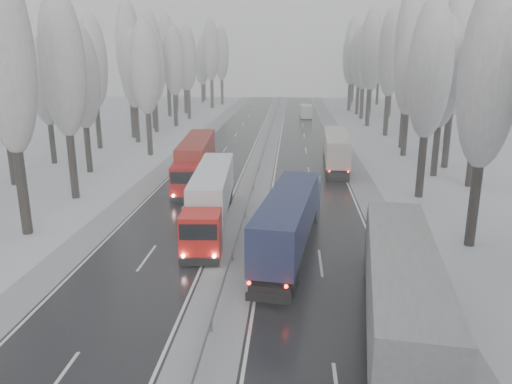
# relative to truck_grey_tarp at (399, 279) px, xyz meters

# --- Properties ---
(carriageway_right) EXTENTS (7.50, 200.00, 0.03)m
(carriageway_right) POSITION_rel_truck_grey_tarp_xyz_m (-2.94, 25.34, -2.51)
(carriageway_right) COLOR black
(carriageway_right) RESTS_ON ground
(carriageway_left) EXTENTS (7.50, 200.00, 0.03)m
(carriageway_left) POSITION_rel_truck_grey_tarp_xyz_m (-13.44, 25.34, -2.51)
(carriageway_left) COLOR black
(carriageway_left) RESTS_ON ground
(median_slush) EXTENTS (3.00, 200.00, 0.04)m
(median_slush) POSITION_rel_truck_grey_tarp_xyz_m (-8.19, 25.34, -2.51)
(median_slush) COLOR #999CA1
(median_slush) RESTS_ON ground
(shoulder_right) EXTENTS (2.40, 200.00, 0.04)m
(shoulder_right) POSITION_rel_truck_grey_tarp_xyz_m (2.01, 25.34, -2.51)
(shoulder_right) COLOR #999CA1
(shoulder_right) RESTS_ON ground
(shoulder_left) EXTENTS (2.40, 200.00, 0.04)m
(shoulder_left) POSITION_rel_truck_grey_tarp_xyz_m (-18.39, 25.34, -2.51)
(shoulder_left) COLOR #999CA1
(shoulder_left) RESTS_ON ground
(median_guardrail) EXTENTS (0.12, 200.00, 0.76)m
(median_guardrail) POSITION_rel_truck_grey_tarp_xyz_m (-8.19, 25.33, -1.93)
(median_guardrail) COLOR slate
(median_guardrail) RESTS_ON ground
(tree_16) EXTENTS (3.60, 3.60, 16.53)m
(tree_16) POSITION_rel_truck_grey_tarp_xyz_m (6.85, 11.01, 8.14)
(tree_16) COLOR black
(tree_16) RESTS_ON ground
(tree_18) EXTENTS (3.60, 3.60, 16.58)m
(tree_18) POSITION_rel_truck_grey_tarp_xyz_m (6.32, 22.38, 8.17)
(tree_18) COLOR black
(tree_18) RESTS_ON ground
(tree_19) EXTENTS (3.60, 3.60, 14.57)m
(tree_19) POSITION_rel_truck_grey_tarp_xyz_m (11.83, 26.38, 6.89)
(tree_19) COLOR black
(tree_19) RESTS_ON ground
(tree_20) EXTENTS (3.60, 3.60, 15.71)m
(tree_20) POSITION_rel_truck_grey_tarp_xyz_m (9.71, 30.51, 7.62)
(tree_20) COLOR black
(tree_20) RESTS_ON ground
(tree_21) EXTENTS (3.60, 3.60, 18.62)m
(tree_21) POSITION_rel_truck_grey_tarp_xyz_m (11.94, 34.51, 9.47)
(tree_21) COLOR black
(tree_21) RESTS_ON ground
(tree_22) EXTENTS (3.60, 3.60, 15.86)m
(tree_22) POSITION_rel_truck_grey_tarp_xyz_m (8.83, 40.95, 7.71)
(tree_22) COLOR black
(tree_22) RESTS_ON ground
(tree_23) EXTENTS (3.60, 3.60, 13.55)m
(tree_23) POSITION_rel_truck_grey_tarp_xyz_m (15.12, 44.95, 6.24)
(tree_23) COLOR black
(tree_23) RESTS_ON ground
(tree_24) EXTENTS (3.60, 3.60, 20.49)m
(tree_24) POSITION_rel_truck_grey_tarp_xyz_m (9.71, 46.36, 10.66)
(tree_24) COLOR black
(tree_24) RESTS_ON ground
(tree_25) EXTENTS (3.60, 3.60, 19.44)m
(tree_25) POSITION_rel_truck_grey_tarp_xyz_m (16.63, 50.36, 9.99)
(tree_25) COLOR black
(tree_25) RESTS_ON ground
(tree_26) EXTENTS (3.60, 3.60, 18.78)m
(tree_26) POSITION_rel_truck_grey_tarp_xyz_m (9.38, 56.62, 9.57)
(tree_26) COLOR black
(tree_26) RESTS_ON ground
(tree_27) EXTENTS (3.60, 3.60, 17.62)m
(tree_27) POSITION_rel_truck_grey_tarp_xyz_m (16.53, 60.62, 8.83)
(tree_27) COLOR black
(tree_27) RESTS_ON ground
(tree_28) EXTENTS (3.60, 3.60, 19.62)m
(tree_28) POSITION_rel_truck_grey_tarp_xyz_m (8.15, 67.30, 10.11)
(tree_28) COLOR black
(tree_28) RESTS_ON ground
(tree_29) EXTENTS (3.60, 3.60, 18.11)m
(tree_29) POSITION_rel_truck_grey_tarp_xyz_m (15.52, 71.30, 9.14)
(tree_29) COLOR black
(tree_29) RESTS_ON ground
(tree_30) EXTENTS (3.60, 3.60, 17.86)m
(tree_30) POSITION_rel_truck_grey_tarp_xyz_m (8.38, 77.05, 8.99)
(tree_30) COLOR black
(tree_30) RESTS_ON ground
(tree_31) EXTENTS (3.60, 3.60, 18.58)m
(tree_31) POSITION_rel_truck_grey_tarp_xyz_m (14.29, 81.05, 9.44)
(tree_31) COLOR black
(tree_31) RESTS_ON ground
(tree_32) EXTENTS (3.60, 3.60, 17.33)m
(tree_32) POSITION_rel_truck_grey_tarp_xyz_m (8.44, 84.56, 8.65)
(tree_32) COLOR black
(tree_32) RESTS_ON ground
(tree_33) EXTENTS (3.60, 3.60, 14.33)m
(tree_33) POSITION_rel_truck_grey_tarp_xyz_m (11.58, 88.56, 6.73)
(tree_33) COLOR black
(tree_33) RESTS_ON ground
(tree_34) EXTENTS (3.60, 3.60, 17.63)m
(tree_34) POSITION_rel_truck_grey_tarp_xyz_m (7.55, 91.66, 8.84)
(tree_34) COLOR black
(tree_34) RESTS_ON ground
(tree_35) EXTENTS (3.60, 3.60, 18.25)m
(tree_35) POSITION_rel_truck_grey_tarp_xyz_m (16.76, 95.66, 9.24)
(tree_35) COLOR black
(tree_35) RESTS_ON ground
(tree_36) EXTENTS (3.60, 3.60, 20.23)m
(tree_36) POSITION_rel_truck_grey_tarp_xyz_m (8.85, 101.50, 10.49)
(tree_36) COLOR black
(tree_36) RESTS_ON ground
(tree_37) EXTENTS (3.60, 3.60, 16.37)m
(tree_37) POSITION_rel_truck_grey_tarp_xyz_m (15.83, 105.50, 8.04)
(tree_37) COLOR black
(tree_37) RESTS_ON ground
(tree_38) EXTENTS (3.60, 3.60, 17.97)m
(tree_38) POSITION_rel_truck_grey_tarp_xyz_m (10.54, 112.07, 9.06)
(tree_38) COLOR black
(tree_38) RESTS_ON ground
(tree_39) EXTENTS (3.60, 3.60, 16.19)m
(tree_39) POSITION_rel_truck_grey_tarp_xyz_m (13.36, 116.07, 7.92)
(tree_39) COLOR black
(tree_39) RESTS_ON ground
(tree_56) EXTENTS (3.60, 3.60, 18.12)m
(tree_56) POSITION_rel_truck_grey_tarp_xyz_m (-22.90, 11.05, 9.16)
(tree_56) COLOR black
(tree_56) RESTS_ON ground
(tree_58) EXTENTS (3.60, 3.60, 17.21)m
(tree_58) POSITION_rel_truck_grey_tarp_xyz_m (-23.31, 19.91, 8.58)
(tree_58) COLOR black
(tree_58) RESTS_ON ground
(tree_60) EXTENTS (3.60, 3.60, 14.84)m
(tree_60) POSITION_rel_truck_grey_tarp_xyz_m (-25.93, 29.54, 7.06)
(tree_60) COLOR black
(tree_60) RESTS_ON ground
(tree_61) EXTENTS (3.60, 3.60, 13.95)m
(tree_61) POSITION_rel_truck_grey_tarp_xyz_m (-31.71, 33.54, 6.49)
(tree_61) COLOR black
(tree_61) RESTS_ON ground
(tree_62) EXTENTS (3.60, 3.60, 16.04)m
(tree_62) POSITION_rel_truck_grey_tarp_xyz_m (-22.13, 39.07, 7.83)
(tree_62) COLOR black
(tree_62) RESTS_ON ground
(tree_63) EXTENTS (3.60, 3.60, 16.88)m
(tree_63) POSITION_rel_truck_grey_tarp_xyz_m (-30.04, 43.07, 8.37)
(tree_63) COLOR black
(tree_63) RESTS_ON ground
(tree_64) EXTENTS (3.60, 3.60, 15.42)m
(tree_64) POSITION_rel_truck_grey_tarp_xyz_m (-26.45, 48.06, 7.43)
(tree_64) COLOR black
(tree_64) RESTS_ON ground
(tree_65) EXTENTS (3.60, 3.60, 19.48)m
(tree_65) POSITION_rel_truck_grey_tarp_xyz_m (-28.24, 52.06, 10.02)
(tree_65) COLOR black
(tree_65) RESTS_ON ground
(tree_66) EXTENTS (3.60, 3.60, 15.23)m
(tree_66) POSITION_rel_truck_grey_tarp_xyz_m (-26.34, 57.69, 7.31)
(tree_66) COLOR black
(tree_66) RESTS_ON ground
(tree_67) EXTENTS (3.60, 3.60, 17.09)m
(tree_67) POSITION_rel_truck_grey_tarp_xyz_m (-27.73, 61.69, 8.50)
(tree_67) COLOR black
(tree_67) RESTS_ON ground
(tree_68) EXTENTS (3.60, 3.60, 16.65)m
(tree_68) POSITION_rel_truck_grey_tarp_xyz_m (-24.77, 64.46, 8.22)
(tree_68) COLOR black
(tree_68) RESTS_ON ground
(tree_69) EXTENTS (3.60, 3.60, 19.35)m
(tree_69) POSITION_rel_truck_grey_tarp_xyz_m (-29.61, 68.46, 9.93)
(tree_69) COLOR black
(tree_69) RESTS_ON ground
(tree_70) EXTENTS (3.60, 3.60, 17.09)m
(tree_70) POSITION_rel_truck_grey_tarp_xyz_m (-24.51, 74.53, 8.50)
(tree_70) COLOR black
(tree_70) RESTS_ON ground
(tree_71) EXTENTS (3.60, 3.60, 19.61)m
(tree_71) POSITION_rel_truck_grey_tarp_xyz_m (-29.27, 78.53, 10.10)
(tree_71) COLOR black
(tree_71) RESTS_ON ground
(tree_72) EXTENTS (3.60, 3.60, 15.11)m
(tree_72) POSITION_rel_truck_grey_tarp_xyz_m (-27.12, 83.88, 7.23)
(tree_72) COLOR black
(tree_72) RESTS_ON ground
(tree_73) EXTENTS (3.60, 3.60, 17.22)m
(tree_73) POSITION_rel_truck_grey_tarp_xyz_m (-30.00, 87.88, 8.58)
(tree_73) COLOR black
(tree_73) RESTS_ON ground
(tree_74) EXTENTS (3.60, 3.60, 19.68)m
(tree_74) POSITION_rel_truck_grey_tarp_xyz_m (-23.26, 94.67, 10.15)
(tree_74) COLOR black
(tree_74) RESTS_ON ground
(tree_75) EXTENTS (3.60, 3.60, 18.60)m
(tree_75) POSITION_rel_truck_grey_tarp_xyz_m (-32.38, 98.67, 9.46)
(tree_75) COLOR black
(tree_75) RESTS_ON ground
(tree_76) EXTENTS (3.60, 3.60, 18.55)m
(tree_76) POSITION_rel_truck_grey_tarp_xyz_m (-22.24, 104.06, 9.42)
(tree_76) COLOR black
(tree_76) RESTS_ON ground
(tree_77) EXTENTS (3.60, 3.60, 14.32)m
(tree_77) POSITION_rel_truck_grey_tarp_xyz_m (-27.85, 108.06, 6.73)
(tree_77) COLOR black
(tree_77) RESTS_ON ground
(tree_78) EXTENTS (3.60, 3.60, 19.55)m
(tree_78) POSITION_rel_truck_grey_tarp_xyz_m (-25.75, 110.65, 10.06)
(tree_78) COLOR black
(tree_78) RESTS_ON ground
(tree_79) EXTENTS (3.60, 3.60, 17.07)m
(tree_79) POSITION_rel_truck_grey_tarp_xyz_m (-28.52, 114.65, 8.48)
(tree_79) COLOR black
(tree_79) RESTS_ON ground
(truck_grey_tarp) EXTENTS (4.78, 17.04, 4.33)m
(truck_grey_tarp) POSITION_rel_truck_grey_tarp_xyz_m (0.00, 0.00, 0.00)
(truck_grey_tarp) COLOR #46464A
(truck_grey_tarp) RESTS_ON ground
(truck_blue_box) EXTENTS (4.43, 15.43, 3.92)m
(truck_blue_box) POSITION_rel_truck_grey_tarp_xyz_m (-4.76, 9.26, -0.24)
(truck_blue_box) COLOR navy
(truck_blue_box) RESTS_ON ground
(truck_cream_box) EXTENTS (2.92, 14.98, 3.82)m
(truck_cream_box) POSITION_rel_truck_grey_tarp_xyz_m (0.01, 33.95, -0.30)
(truck_cream_box) COLOR #9C988A
(truck_cream_box) RESTS_ON ground
(box_truck_distant) EXTENTS (2.30, 6.86, 2.54)m
(box_truck_distant) POSITION_rel_truck_grey_tarp_xyz_m (-2.20, 77.98, -1.24)
(box_truck_distant) COLOR #B5B6BC
(box_truck_distant) RESTS_ON ground
(truck_red_white) EXTENTS (3.30, 15.11, 3.85)m
(truck_red_white) POSITION_rel_truck_grey_tarp_xyz_m (-10.49, 14.06, -0.28)
(truck_red_white) COLOR red
(truck_red_white) RESTS_ON ground
(truck_red_red) EXTENTS (3.60, 15.86, 4.04)m
(truck_red_red) POSITION_rel_truck_grey_tarp_xyz_m (-13.99, 26.33, -0.17)
(truck_red_red) COLOR #A40909
(truck_red_red) RESTS_ON ground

